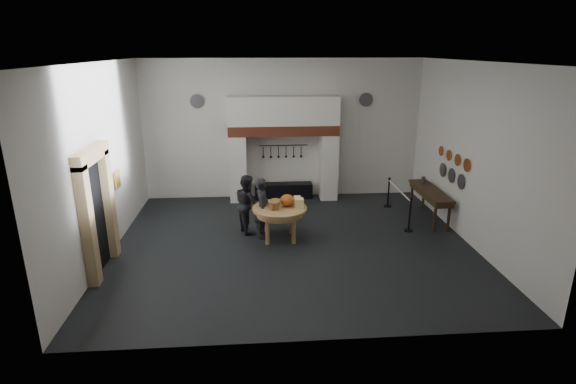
{
  "coord_description": "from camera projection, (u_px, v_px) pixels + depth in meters",
  "views": [
    {
      "loc": [
        -0.94,
        -10.51,
        4.8
      ],
      "look_at": [
        -0.12,
        0.17,
        1.35
      ],
      "focal_mm": 28.0,
      "sensor_mm": 36.0,
      "label": 1
    }
  ],
  "objects": [
    {
      "name": "barrier_rope",
      "position": [
        399.0,
        190.0,
        13.03
      ],
      "size": [
        0.04,
        2.0,
        0.04
      ],
      "primitive_type": "cylinder",
      "rotation": [
        1.57,
        0.0,
        0.0
      ],
      "color": "white",
      "rests_on": "barrier_post_near"
    },
    {
      "name": "ceiling",
      "position": [
        294.0,
        62.0,
        10.13
      ],
      "size": [
        9.0,
        8.0,
        0.02
      ],
      "primitive_type": "cube",
      "color": "silver",
      "rests_on": "wall_back"
    },
    {
      "name": "pewter_plate_back_right",
      "position": [
        366.0,
        100.0,
        14.49
      ],
      "size": [
        0.44,
        0.03,
        0.44
      ],
      "primitive_type": "cylinder",
      "rotation": [
        1.57,
        0.0,
        0.0
      ],
      "color": "#4C4C51",
      "rests_on": "wall_back"
    },
    {
      "name": "pewter_plate_left",
      "position": [
        461.0,
        182.0,
        11.77
      ],
      "size": [
        0.03,
        0.4,
        0.4
      ],
      "primitive_type": "cylinder",
      "rotation": [
        0.0,
        1.57,
        0.0
      ],
      "color": "#4C4C51",
      "rests_on": "wall_right"
    },
    {
      "name": "wall_front",
      "position": [
        316.0,
        219.0,
        7.03
      ],
      "size": [
        9.0,
        0.02,
        4.5
      ],
      "primitive_type": "cube",
      "color": "silver",
      "rests_on": "floor"
    },
    {
      "name": "wall_back",
      "position": [
        283.0,
        130.0,
        14.62
      ],
      "size": [
        9.0,
        0.02,
        4.5
      ],
      "primitive_type": "cube",
      "color": "silver",
      "rests_on": "floor"
    },
    {
      "name": "chimney_hood",
      "position": [
        283.0,
        111.0,
        14.08
      ],
      "size": [
        3.5,
        0.7,
        0.9
      ],
      "primitive_type": "cube",
      "color": "silver",
      "rests_on": "hearth_brick_band"
    },
    {
      "name": "floor",
      "position": [
        293.0,
        244.0,
        11.51
      ],
      "size": [
        9.0,
        8.0,
        0.02
      ],
      "primitive_type": "cube",
      "color": "black",
      "rests_on": "ground"
    },
    {
      "name": "wall_plaque",
      "position": [
        117.0,
        179.0,
        11.46
      ],
      "size": [
        0.05,
        0.34,
        0.44
      ],
      "primitive_type": "cube",
      "color": "gold",
      "rests_on": "wall_left"
    },
    {
      "name": "visitor_near",
      "position": [
        263.0,
        208.0,
        11.72
      ],
      "size": [
        0.46,
        0.64,
        1.63
      ],
      "primitive_type": "imported",
      "rotation": [
        0.0,
        0.0,
        1.44
      ],
      "color": "black",
      "rests_on": "floor"
    },
    {
      "name": "work_table",
      "position": [
        280.0,
        209.0,
        11.59
      ],
      "size": [
        1.49,
        1.49,
        0.07
      ],
      "primitive_type": "cylinder",
      "rotation": [
        0.0,
        0.0,
        0.06
      ],
      "color": "tan",
      "rests_on": "floor"
    },
    {
      "name": "bread_loaf",
      "position": [
        275.0,
        201.0,
        11.88
      ],
      "size": [
        0.31,
        0.18,
        0.13
      ],
      "primitive_type": "ellipsoid",
      "color": "olive",
      "rests_on": "work_table"
    },
    {
      "name": "copper_pan_b",
      "position": [
        458.0,
        160.0,
        11.95
      ],
      "size": [
        0.03,
        0.32,
        0.32
      ],
      "primitive_type": "cylinder",
      "rotation": [
        0.0,
        1.57,
        0.0
      ],
      "color": "#C6662D",
      "rests_on": "wall_right"
    },
    {
      "name": "door_jamb_far",
      "position": [
        109.0,
        204.0,
        10.51
      ],
      "size": [
        0.22,
        0.3,
        2.6
      ],
      "primitive_type": "cube",
      "color": "tan",
      "rests_on": "floor"
    },
    {
      "name": "door_recess",
      "position": [
        95.0,
        217.0,
        9.86
      ],
      "size": [
        0.04,
        1.1,
        2.5
      ],
      "primitive_type": "cube",
      "color": "black",
      "rests_on": "floor"
    },
    {
      "name": "hearth_brick_band",
      "position": [
        283.0,
        130.0,
        14.27
      ],
      "size": [
        3.5,
        0.72,
        0.32
      ],
      "primitive_type": "cube",
      "color": "#9E442B",
      "rests_on": "chimney_pier_left"
    },
    {
      "name": "chimney_pier_left",
      "position": [
        238.0,
        168.0,
        14.54
      ],
      "size": [
        0.55,
        0.7,
        2.15
      ],
      "primitive_type": "cube",
      "color": "silver",
      "rests_on": "floor"
    },
    {
      "name": "copper_pan_a",
      "position": [
        467.0,
        165.0,
        11.43
      ],
      "size": [
        0.03,
        0.34,
        0.34
      ],
      "primitive_type": "cylinder",
      "rotation": [
        0.0,
        1.57,
        0.0
      ],
      "color": "#C6662D",
      "rests_on": "wall_right"
    },
    {
      "name": "pewter_plate_back_left",
      "position": [
        197.0,
        101.0,
        14.09
      ],
      "size": [
        0.44,
        0.03,
        0.44
      ],
      "primitive_type": "cylinder",
      "rotation": [
        1.57,
        0.0,
        0.0
      ],
      "color": "#4C4C51",
      "rests_on": "wall_back"
    },
    {
      "name": "iron_range",
      "position": [
        284.0,
        191.0,
        14.97
      ],
      "size": [
        1.9,
        0.45,
        0.5
      ],
      "primitive_type": "cube",
      "color": "black",
      "rests_on": "floor"
    },
    {
      "name": "pewter_jug",
      "position": [
        423.0,
        180.0,
        13.45
      ],
      "size": [
        0.12,
        0.12,
        0.22
      ],
      "primitive_type": "cylinder",
      "color": "#4D4D52",
      "rests_on": "side_table"
    },
    {
      "name": "pewter_plate_mid",
      "position": [
        452.0,
        175.0,
        12.34
      ],
      "size": [
        0.03,
        0.4,
        0.4
      ],
      "primitive_type": "cylinder",
      "rotation": [
        0.0,
        1.57,
        0.0
      ],
      "color": "#4C4C51",
      "rests_on": "wall_right"
    },
    {
      "name": "barrier_post_far",
      "position": [
        388.0,
        193.0,
        14.1
      ],
      "size": [
        0.05,
        0.05,
        0.9
      ],
      "primitive_type": "cylinder",
      "color": "black",
      "rests_on": "floor"
    },
    {
      "name": "side_table",
      "position": [
        430.0,
        191.0,
        12.93
      ],
      "size": [
        0.55,
        2.2,
        0.06
      ],
      "primitive_type": "cube",
      "color": "#342613",
      "rests_on": "floor"
    },
    {
      "name": "copper_pan_c",
      "position": [
        449.0,
        155.0,
        12.47
      ],
      "size": [
        0.03,
        0.3,
        0.3
      ],
      "primitive_type": "cylinder",
      "rotation": [
        0.0,
        1.57,
        0.0
      ],
      "color": "#C6662D",
      "rests_on": "wall_right"
    },
    {
      "name": "visitor_far",
      "position": [
        247.0,
        204.0,
        12.08
      ],
      "size": [
        0.84,
        0.94,
        1.6
      ],
      "primitive_type": "imported",
      "rotation": [
        0.0,
        0.0,
        1.93
      ],
      "color": "black",
      "rests_on": "floor"
    },
    {
      "name": "cheese_block_big",
      "position": [
        299.0,
        203.0,
        11.53
      ],
      "size": [
        0.22,
        0.22,
        0.24
      ],
      "primitive_type": "cube",
      "color": "#EDD88E",
      "rests_on": "work_table"
    },
    {
      "name": "barrier_post_near",
      "position": [
        410.0,
        216.0,
        12.2
      ],
      "size": [
        0.05,
        0.05,
        0.9
      ],
      "primitive_type": "cylinder",
      "color": "black",
      "rests_on": "floor"
    },
    {
      "name": "wicker_basket",
      "position": [
        274.0,
        205.0,
        11.39
      ],
      "size": [
        0.34,
        0.34,
        0.22
      ],
      "primitive_type": "cone",
      "rotation": [
        3.14,
        0.0,
        0.06
      ],
      "color": "brown",
      "rests_on": "work_table"
    },
    {
      "name": "cheese_block_small",
      "position": [
        297.0,
        200.0,
        11.82
      ],
      "size": [
        0.18,
        0.18,
        0.2
      ],
      "primitive_type": "cube",
      "color": "#ECDB8D",
      "rests_on": "work_table"
    },
    {
      "name": "copper_pan_d",
      "position": [
        441.0,
        151.0,
        12.99
      ],
      "size": [
        0.03,
        0.28,
        0.28
      ],
      "primitive_type": "cylinder",
      "rotation": [
        0.0,
        1.57,
        0.0
      ],
      "color": "#C6662D",
      "rests_on": "wall_right"
    },
    {
      "name": "utensil_rail",
      "position": [
        283.0,
        145.0,
        14.7
      ],
      "size": [
        1.6,
        0.02,
        0.02
      ],
      "primitive_type": "cylinder",
      "rotation": [
        0.0,
        1.57,
        0.0
      ],
      "color": "black",
      "rests_on": "wall_back"
    },
    {
      "name": "pumpkin",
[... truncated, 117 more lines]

